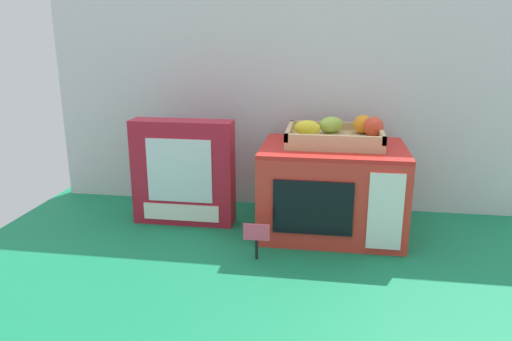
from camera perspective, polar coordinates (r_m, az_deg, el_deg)
The scene contains 6 objects.
ground_plane at distance 1.53m, azimuth 2.92°, elevation -6.42°, with size 1.70×1.70×0.00m, color #147A4C.
display_back_panel at distance 1.64m, azimuth 3.88°, elevation 8.80°, with size 1.61×0.03×0.76m, color silver.
toy_microwave at distance 1.46m, azimuth 8.86°, elevation -2.20°, with size 0.41×0.31×0.26m.
food_groups_crate at distance 1.46m, azimuth 9.50°, elevation 4.15°, with size 0.28×0.22×0.08m.
cookie_set_box at distance 1.52m, azimuth -8.50°, elevation -0.23°, with size 0.31×0.08×0.33m.
price_sign at distance 1.29m, azimuth 0.05°, elevation -7.66°, with size 0.07×0.01×0.10m.
Camera 1 is at (0.14, -1.41, 0.58)m, focal length 34.19 mm.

